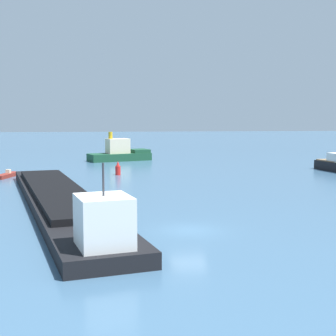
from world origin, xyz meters
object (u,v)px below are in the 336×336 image
fishing_skiff (7,175)px  cargo_barge (60,199)px  tugboat (120,153)px  channel_buoy_red (118,169)px

fishing_skiff → cargo_barge: cargo_barge is taller
tugboat → channel_buoy_red: size_ratio=6.08×
cargo_barge → tugboat: cargo_barge is taller
channel_buoy_red → tugboat: bearing=88.6°
fishing_skiff → tugboat: (14.93, 21.81, 1.04)m
cargo_barge → channel_buoy_red: cargo_barge is taller
tugboat → channel_buoy_red: 20.89m
cargo_barge → tugboat: bearing=82.6°
tugboat → channel_buoy_red: tugboat is taller
tugboat → fishing_skiff: bearing=-124.4°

